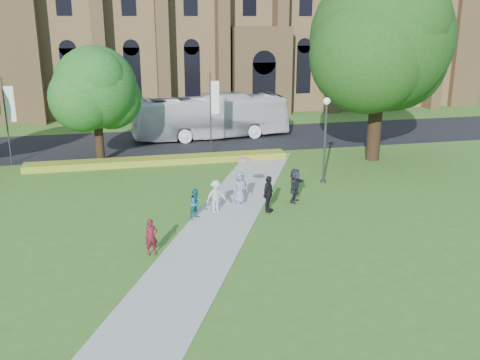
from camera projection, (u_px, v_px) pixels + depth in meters
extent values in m
plane|color=#346C20|center=(224.00, 232.00, 25.34)|extent=(160.00, 160.00, 0.00)
cube|color=black|center=(177.00, 141.00, 44.01)|extent=(160.00, 10.00, 0.02)
cube|color=#B2B2A8|center=(220.00, 224.00, 26.27)|extent=(15.58, 28.54, 0.04)
cube|color=gold|center=(159.00, 161.00, 37.18)|extent=(18.00, 1.40, 0.45)
cube|color=brown|center=(241.00, 30.00, 62.36)|extent=(52.00, 16.00, 17.00)
cube|color=#503C26|center=(4.00, 10.00, 50.06)|extent=(3.50, 3.50, 21.00)
cube|color=#503C26|center=(466.00, 12.00, 60.44)|extent=(3.50, 3.50, 21.00)
cube|color=#503C26|center=(261.00, 71.00, 55.11)|extent=(6.00, 2.50, 9.00)
cylinder|color=#38383D|center=(325.00, 144.00, 32.31)|extent=(0.14, 0.14, 4.80)
sphere|color=white|center=(327.00, 101.00, 31.55)|extent=(0.44, 0.44, 0.44)
cylinder|color=#38383D|center=(323.00, 181.00, 32.98)|extent=(0.36, 0.36, 0.15)
cylinder|color=#332114|center=(375.00, 114.00, 37.42)|extent=(0.96, 0.96, 6.60)
sphere|color=#1D3E10|center=(381.00, 39.00, 35.95)|extent=(9.60, 9.60, 9.60)
cylinder|color=#332114|center=(99.00, 134.00, 37.02)|extent=(0.60, 0.60, 4.12)
sphere|color=#154615|center=(95.00, 87.00, 36.10)|extent=(5.60, 5.60, 5.60)
cylinder|color=#38383D|center=(211.00, 114.00, 39.09)|extent=(0.10, 0.10, 6.00)
cube|color=white|center=(215.00, 98.00, 38.82)|extent=(0.60, 0.02, 2.40)
cylinder|color=#38383D|center=(7.00, 122.00, 36.13)|extent=(0.10, 0.10, 6.00)
cube|color=white|center=(10.00, 104.00, 35.85)|extent=(0.60, 0.02, 2.40)
imported|color=silver|center=(211.00, 117.00, 44.75)|extent=(13.29, 4.23, 3.64)
imported|color=#58141D|center=(151.00, 237.00, 22.61)|extent=(0.65, 0.51, 1.56)
imported|color=#175F75|center=(196.00, 204.00, 26.73)|extent=(0.95, 0.92, 1.55)
imported|color=#B9B9B9|center=(216.00, 196.00, 27.58)|extent=(1.23, 0.90, 1.71)
imported|color=black|center=(268.00, 194.00, 27.61)|extent=(1.05, 1.18, 1.92)
imported|color=slate|center=(240.00, 188.00, 28.94)|extent=(0.93, 0.68, 1.75)
imported|color=#27272F|center=(295.00, 185.00, 29.11)|extent=(1.43, 1.76, 1.88)
imported|color=#E4A1AE|center=(243.00, 165.00, 28.72)|extent=(0.90, 0.90, 0.71)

